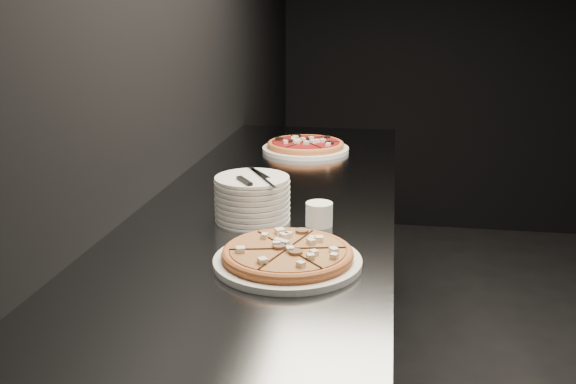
# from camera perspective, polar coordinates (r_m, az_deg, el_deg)

# --- Properties ---
(wall_left) EXTENTS (0.02, 5.00, 2.80)m
(wall_left) POSITION_cam_1_polar(r_m,az_deg,el_deg) (1.96, -12.57, 13.18)
(wall_left) COLOR black
(wall_left) RESTS_ON floor
(counter) EXTENTS (0.74, 2.44, 0.92)m
(counter) POSITION_cam_1_polar(r_m,az_deg,el_deg) (2.13, -1.41, -12.73)
(counter) COLOR slate
(counter) RESTS_ON floor
(pizza_mushroom) EXTENTS (0.36, 0.36, 0.04)m
(pizza_mushroom) POSITION_cam_1_polar(r_m,az_deg,el_deg) (1.48, -0.04, -5.72)
(pizza_mushroom) COLOR white
(pizza_mushroom) RESTS_ON counter
(pizza_tomato) EXTENTS (0.35, 0.35, 0.04)m
(pizza_tomato) POSITION_cam_1_polar(r_m,az_deg,el_deg) (2.61, 1.58, 4.12)
(pizza_tomato) COLOR white
(pizza_tomato) RESTS_ON counter
(plate_stack) EXTENTS (0.21, 0.21, 0.12)m
(plate_stack) POSITION_cam_1_polar(r_m,az_deg,el_deg) (1.77, -3.19, -0.58)
(plate_stack) COLOR white
(plate_stack) RESTS_ON counter
(cutlery) EXTENTS (0.10, 0.21, 0.01)m
(cutlery) POSITION_cam_1_polar(r_m,az_deg,el_deg) (1.74, -3.07, 1.29)
(cutlery) COLOR silver
(cutlery) RESTS_ON plate_stack
(ramekin) EXTENTS (0.07, 0.07, 0.06)m
(ramekin) POSITION_cam_1_polar(r_m,az_deg,el_deg) (1.73, 2.79, -1.91)
(ramekin) COLOR white
(ramekin) RESTS_ON counter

